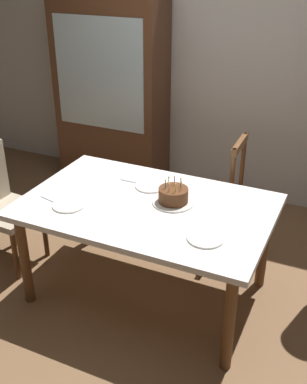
% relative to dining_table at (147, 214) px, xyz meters
% --- Properties ---
extents(ground, '(6.40, 6.40, 0.00)m').
position_rel_dining_table_xyz_m(ground, '(0.00, 0.00, -0.66)').
color(ground, brown).
extents(back_wall, '(6.40, 0.10, 2.60)m').
position_rel_dining_table_xyz_m(back_wall, '(0.00, 1.85, 0.64)').
color(back_wall, beige).
rests_on(back_wall, ground).
extents(dining_table, '(1.66, 1.07, 0.74)m').
position_rel_dining_table_xyz_m(dining_table, '(0.00, 0.00, 0.00)').
color(dining_table, white).
rests_on(dining_table, ground).
extents(birthday_cake, '(0.28, 0.28, 0.18)m').
position_rel_dining_table_xyz_m(birthday_cake, '(0.16, 0.08, 0.13)').
color(birthday_cake, silver).
rests_on(birthday_cake, dining_table).
extents(plate_near_celebrant, '(0.22, 0.22, 0.01)m').
position_rel_dining_table_xyz_m(plate_near_celebrant, '(-0.46, -0.24, 0.09)').
color(plate_near_celebrant, white).
rests_on(plate_near_celebrant, dining_table).
extents(plate_far_side, '(0.22, 0.22, 0.01)m').
position_rel_dining_table_xyz_m(plate_far_side, '(-0.08, 0.24, 0.09)').
color(plate_far_side, white).
rests_on(plate_far_side, dining_table).
extents(plate_near_guest, '(0.22, 0.22, 0.01)m').
position_rel_dining_table_xyz_m(plate_near_guest, '(0.50, -0.24, 0.09)').
color(plate_near_guest, white).
rests_on(plate_near_guest, dining_table).
extents(fork_near_celebrant, '(0.18, 0.06, 0.01)m').
position_rel_dining_table_xyz_m(fork_near_celebrant, '(-0.62, -0.23, 0.08)').
color(fork_near_celebrant, silver).
rests_on(fork_near_celebrant, dining_table).
extents(fork_far_side, '(0.18, 0.02, 0.01)m').
position_rel_dining_table_xyz_m(fork_far_side, '(-0.24, 0.25, 0.08)').
color(fork_far_side, silver).
rests_on(fork_far_side, dining_table).
extents(chair_spindle_back, '(0.46, 0.46, 0.95)m').
position_rel_dining_table_xyz_m(chair_spindle_back, '(0.21, 0.85, -0.20)').
color(chair_spindle_back, brown).
rests_on(chair_spindle_back, ground).
extents(chair_upholstered, '(0.47, 0.47, 0.95)m').
position_rel_dining_table_xyz_m(chair_upholstered, '(-1.22, -0.08, -0.13)').
color(chair_upholstered, tan).
rests_on(chair_upholstered, ground).
extents(china_cabinet, '(1.10, 0.45, 1.90)m').
position_rel_dining_table_xyz_m(china_cabinet, '(-1.14, 1.56, 0.29)').
color(china_cabinet, '#56331E').
rests_on(china_cabinet, ground).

